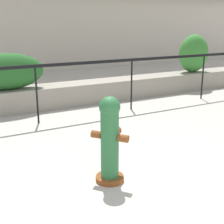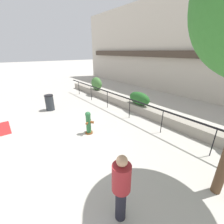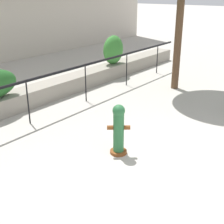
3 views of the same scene
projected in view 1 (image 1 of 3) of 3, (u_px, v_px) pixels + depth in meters
planter_wall_low at (24, 99)px, 6.99m from camera, size 18.00×0.70×0.50m
fence_railing_segment at (35, 72)px, 5.85m from camera, size 15.00×0.05×1.15m
hedge_bush_1 at (8, 72)px, 6.67m from camera, size 1.56×0.60×0.78m
hedge_bush_2 at (194, 53)px, 9.06m from camera, size 1.00×0.57×1.08m
fire_hydrant at (110, 139)px, 3.75m from camera, size 0.49×0.49×1.08m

